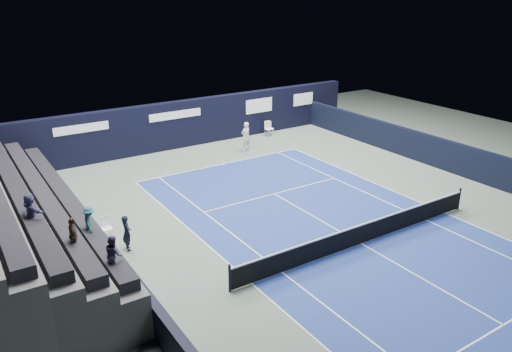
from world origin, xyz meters
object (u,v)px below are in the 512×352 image
at_px(folding_chair_back_b, 270,127).
at_px(tennis_player, 246,136).
at_px(folding_chair_back_a, 268,126).
at_px(tennis_net, 362,233).
at_px(line_judge_chair, 106,226).

bearing_deg(folding_chair_back_b, tennis_player, -147.96).
height_order(folding_chair_back_a, folding_chair_back_b, folding_chair_back_a).
distance_m(folding_chair_back_a, tennis_player, 3.80).
bearing_deg(tennis_player, tennis_net, -101.21).
bearing_deg(folding_chair_back_b, tennis_net, -112.52).
bearing_deg(folding_chair_back_b, line_judge_chair, -149.24).
bearing_deg(tennis_net, tennis_player, 78.79).
xyz_separation_m(folding_chair_back_a, line_judge_chair, (-14.62, -9.14, -0.15)).
distance_m(folding_chair_back_a, tennis_net, 16.61).
bearing_deg(line_judge_chair, tennis_player, 30.58).
height_order(folding_chair_back_a, tennis_player, tennis_player).
distance_m(folding_chair_back_b, line_judge_chair, 17.60).
bearing_deg(line_judge_chair, tennis_net, -37.09).
height_order(folding_chair_back_a, tennis_net, tennis_net).
height_order(folding_chair_back_b, tennis_net, tennis_net).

